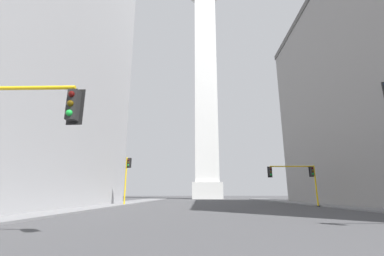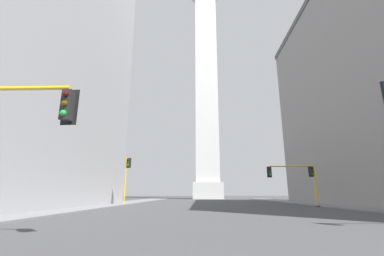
% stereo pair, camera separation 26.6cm
% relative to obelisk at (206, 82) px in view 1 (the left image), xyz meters
% --- Properties ---
extents(sidewalk_left, '(5.00, 93.81, 0.15)m').
position_rel_obelisk_xyz_m(sidewalk_left, '(-14.27, -50.03, -37.66)').
color(sidewalk_left, slate).
rests_on(sidewalk_left, ground_plane).
extents(sidewalk_right, '(5.00, 93.81, 0.15)m').
position_rel_obelisk_xyz_m(sidewalk_right, '(14.27, -50.03, -37.66)').
color(sidewalk_right, slate).
rests_on(sidewalk_right, ground_plane).
extents(obelisk, '(8.83, 8.83, 77.90)m').
position_rel_obelisk_xyz_m(obelisk, '(0.00, 0.00, 0.00)').
color(obelisk, silver).
rests_on(obelisk, ground_plane).
extents(traffic_light_mid_left, '(0.79, 0.52, 6.19)m').
position_rel_obelisk_xyz_m(traffic_light_mid_left, '(-11.99, -45.06, -33.67)').
color(traffic_light_mid_left, yellow).
rests_on(traffic_light_mid_left, ground_plane).
extents(traffic_light_mid_right, '(5.82, 0.52, 4.82)m').
position_rel_obelisk_xyz_m(traffic_light_mid_right, '(9.58, -47.29, -34.05)').
color(traffic_light_mid_right, yellow).
rests_on(traffic_light_mid_right, ground_plane).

